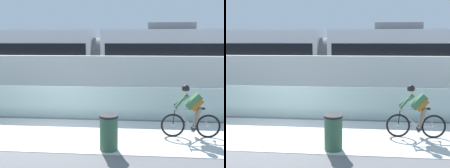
% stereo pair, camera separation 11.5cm
% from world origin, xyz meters
% --- Properties ---
extents(ground_plane, '(200.00, 200.00, 0.00)m').
position_xyz_m(ground_plane, '(0.00, 0.00, 0.00)').
color(ground_plane, slate).
extents(bike_path_deck, '(32.00, 3.20, 0.01)m').
position_xyz_m(bike_path_deck, '(0.00, 0.00, 0.01)').
color(bike_path_deck, silver).
rests_on(bike_path_deck, ground).
extents(glass_parapet, '(32.00, 0.05, 1.21)m').
position_xyz_m(glass_parapet, '(0.00, 1.85, 0.61)').
color(glass_parapet, '#ADC6C1').
rests_on(glass_parapet, ground).
extents(concrete_barrier_wall, '(32.00, 0.36, 2.26)m').
position_xyz_m(concrete_barrier_wall, '(0.00, 3.65, 1.13)').
color(concrete_barrier_wall, silver).
rests_on(concrete_barrier_wall, ground).
extents(tram_rail_near, '(32.00, 0.08, 0.01)m').
position_xyz_m(tram_rail_near, '(0.00, 6.13, 0.00)').
color(tram_rail_near, '#595654').
rests_on(tram_rail_near, ground).
extents(tram_rail_far, '(32.00, 0.08, 0.01)m').
position_xyz_m(tram_rail_far, '(0.00, 7.57, 0.00)').
color(tram_rail_far, '#595654').
rests_on(tram_rail_far, ground).
extents(tram, '(22.56, 2.54, 3.81)m').
position_xyz_m(tram, '(0.57, 6.85, 1.89)').
color(tram, silver).
rests_on(tram, ground).
extents(cyclist_on_bike, '(1.77, 0.58, 1.61)m').
position_xyz_m(cyclist_on_bike, '(4.30, 0.00, 0.78)').
color(cyclist_on_bike, black).
rests_on(cyclist_on_bike, ground).
extents(trash_bin, '(0.51, 0.51, 0.96)m').
position_xyz_m(trash_bin, '(1.95, -1.25, 0.48)').
color(trash_bin, '#33593F').
rests_on(trash_bin, ground).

